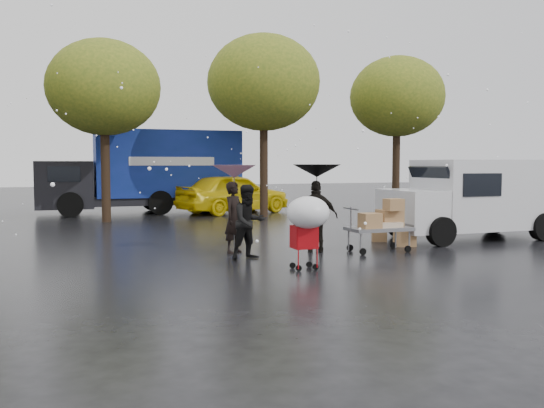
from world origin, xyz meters
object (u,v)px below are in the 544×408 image
object	(u,v)px
blue_truck	(148,172)
person_pink	(234,217)
shopping_cart	(307,217)
white_van	(475,197)
person_black	(317,216)
yellow_taxi	(233,193)
vendor_cart	(382,221)

from	to	relation	value
blue_truck	person_pink	bearing A→B (deg)	-88.14
shopping_cart	white_van	bearing A→B (deg)	24.35
shopping_cart	blue_truck	distance (m)	14.68
person_black	yellow_taxi	xyz separation A→B (m)	(1.12, 11.08, -0.01)
person_pink	person_black	distance (m)	1.95
person_pink	vendor_cart	distance (m)	3.52
person_pink	shopping_cart	bearing A→B (deg)	-115.11
vendor_cart	shopping_cart	size ratio (longest dim) A/B	1.04
person_black	yellow_taxi	bearing A→B (deg)	-73.00
vendor_cart	yellow_taxi	size ratio (longest dim) A/B	0.31
shopping_cart	white_van	xyz separation A→B (m)	(6.33, 2.86, 0.10)
yellow_taxi	white_van	bearing A→B (deg)	-177.71
person_pink	white_van	distance (m)	7.05
person_pink	white_van	size ratio (longest dim) A/B	0.34
person_pink	person_black	world-z (taller)	person_black
blue_truck	shopping_cart	bearing A→B (deg)	-85.70
yellow_taxi	shopping_cart	bearing A→B (deg)	151.13
vendor_cart	shopping_cart	distance (m)	3.15
shopping_cart	yellow_taxi	world-z (taller)	yellow_taxi
white_van	blue_truck	bearing A→B (deg)	122.26
person_pink	vendor_cart	bearing A→B (deg)	-56.80
blue_truck	yellow_taxi	distance (m)	3.77
person_pink	yellow_taxi	size ratio (longest dim) A/B	0.34
person_black	shopping_cart	xyz separation A→B (m)	(-1.15, -2.13, 0.21)
blue_truck	yellow_taxi	size ratio (longest dim) A/B	1.68
white_van	blue_truck	size ratio (longest dim) A/B	0.59
person_black	white_van	size ratio (longest dim) A/B	0.35
shopping_cart	white_van	size ratio (longest dim) A/B	0.30
yellow_taxi	blue_truck	bearing A→B (deg)	48.10
blue_truck	white_van	bearing A→B (deg)	-57.74
person_black	vendor_cart	size ratio (longest dim) A/B	1.12
white_van	yellow_taxi	xyz separation A→B (m)	(-4.05, 10.35, -0.32)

